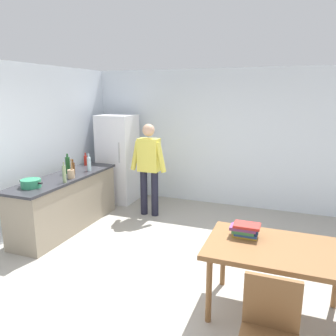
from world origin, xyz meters
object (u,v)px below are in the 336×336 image
object	(u,v)px
bottle_water_clear	(89,164)
bottle_sauce_red	(86,160)
person	(149,164)
bottle_beer_brown	(73,168)
book_stack	(245,230)
utensil_jar	(71,174)
bottle_wine_green	(68,165)
chair	(269,331)
refrigerator	(118,159)
dining_table	(277,254)
cooking_pot	(31,183)
bottle_vinegar_tall	(64,174)

from	to	relation	value
bottle_water_clear	bottle_sauce_red	distance (m)	0.47
person	bottle_sauce_red	size ratio (longest dim) A/B	7.08
bottle_beer_brown	book_stack	world-z (taller)	bottle_beer_brown
utensil_jar	bottle_wine_green	world-z (taller)	bottle_wine_green
chair	bottle_water_clear	size ratio (longest dim) A/B	3.03
bottle_water_clear	bottle_beer_brown	size ratio (longest dim) A/B	1.15
bottle_water_clear	book_stack	bearing A→B (deg)	-26.59
chair	utensil_jar	distance (m)	3.81
refrigerator	dining_table	world-z (taller)	refrigerator
cooking_pot	bottle_wine_green	xyz separation A→B (m)	(-0.03, 0.89, 0.09)
person	bottle_wine_green	bearing A→B (deg)	-142.03
person	bottle_sauce_red	bearing A→B (deg)	-169.84
person	bottle_vinegar_tall	distance (m)	1.58
chair	bottle_beer_brown	world-z (taller)	bottle_beer_brown
person	book_stack	distance (m)	2.85
person	chair	xyz separation A→B (m)	(2.35, -3.11, -0.44)
dining_table	utensil_jar	bearing A→B (deg)	162.24
bottle_beer_brown	book_stack	bearing A→B (deg)	-20.63
chair	bottle_beer_brown	distance (m)	4.04
person	utensil_jar	world-z (taller)	person
dining_table	bottle_water_clear	size ratio (longest dim) A/B	4.67
bottle_wine_green	book_stack	xyz separation A→B (m)	(3.12, -1.15, -0.22)
person	bottle_water_clear	distance (m)	1.06
cooking_pot	bottle_vinegar_tall	bearing A→B (deg)	53.13
bottle_vinegar_tall	bottle_beer_brown	distance (m)	0.52
person	dining_table	size ratio (longest dim) A/B	1.21
person	bottle_wine_green	distance (m)	1.41
dining_table	bottle_wine_green	size ratio (longest dim) A/B	4.12
dining_table	book_stack	size ratio (longest dim) A/B	4.58
dining_table	book_stack	bearing A→B (deg)	159.67
cooking_pot	bottle_vinegar_tall	size ratio (longest dim) A/B	1.25
refrigerator	chair	distance (m)	4.95
bottle_beer_brown	chair	bearing A→B (deg)	-33.67
bottle_wine_green	dining_table	bearing A→B (deg)	-20.30
bottle_vinegar_tall	bottle_sauce_red	distance (m)	1.23
utensil_jar	bottle_sauce_red	distance (m)	0.97
chair	bottle_wine_green	distance (m)	4.16
bottle_vinegar_tall	dining_table	bearing A→B (deg)	-13.88
bottle_vinegar_tall	book_stack	distance (m)	2.88
cooking_pot	refrigerator	bearing A→B (deg)	86.77
chair	bottle_wine_green	world-z (taller)	bottle_wine_green
refrigerator	dining_table	distance (m)	4.27
dining_table	bottle_water_clear	xyz separation A→B (m)	(-3.24, 1.58, 0.35)
bottle_wine_green	bottle_vinegar_tall	bearing A→B (deg)	-57.60
utensil_jar	bottle_water_clear	world-z (taller)	utensil_jar
refrigerator	bottle_wine_green	size ratio (longest dim) A/B	5.29
refrigerator	dining_table	size ratio (longest dim) A/B	1.29
bottle_water_clear	person	bearing A→B (deg)	32.52
refrigerator	bottle_beer_brown	size ratio (longest dim) A/B	6.92
bottle_beer_brown	book_stack	xyz separation A→B (m)	(3.00, -1.13, -0.18)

